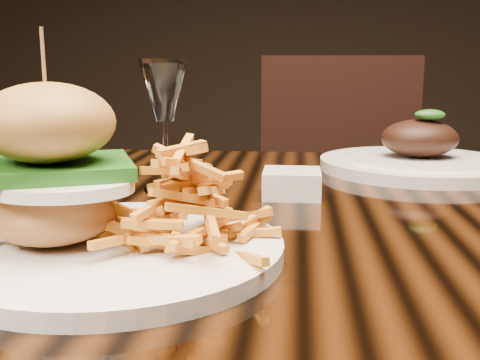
# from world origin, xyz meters

# --- Properties ---
(dining_table) EXTENTS (1.60, 0.90, 0.75)m
(dining_table) POSITION_xyz_m (0.00, 0.00, 0.67)
(dining_table) COLOR black
(dining_table) RESTS_ON ground
(burger_plate) EXTENTS (0.29, 0.29, 0.20)m
(burger_plate) POSITION_xyz_m (-0.16, -0.21, 0.80)
(burger_plate) COLOR silver
(burger_plate) RESTS_ON dining_table
(ramekin) EXTENTS (0.08, 0.08, 0.03)m
(ramekin) POSITION_xyz_m (-0.01, 0.05, 0.77)
(ramekin) COLOR silver
(ramekin) RESTS_ON dining_table
(wine_glass) EXTENTS (0.07, 0.07, 0.18)m
(wine_glass) POSITION_xyz_m (-0.18, 0.07, 0.88)
(wine_glass) COLOR white
(wine_glass) RESTS_ON dining_table
(water_tumbler) EXTENTS (0.07, 0.07, 0.09)m
(water_tumbler) POSITION_xyz_m (-0.28, 0.01, 0.80)
(water_tumbler) COLOR white
(water_tumbler) RESTS_ON dining_table
(far_dish) EXTENTS (0.32, 0.32, 0.10)m
(far_dish) POSITION_xyz_m (0.19, 0.27, 0.77)
(far_dish) COLOR silver
(far_dish) RESTS_ON dining_table
(chair_far) EXTENTS (0.48, 0.48, 0.95)m
(chair_far) POSITION_xyz_m (0.12, 0.89, 0.54)
(chair_far) COLOR black
(chair_far) RESTS_ON ground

